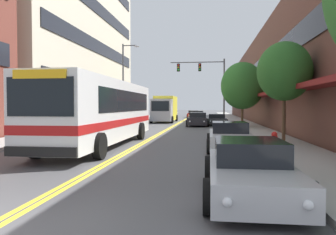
% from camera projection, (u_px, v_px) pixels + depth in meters
% --- Properties ---
extents(ground_plane, '(240.00, 240.00, 0.00)m').
position_uv_depth(ground_plane, '(182.00, 122.00, 41.63)').
color(ground_plane, '#4C4C4F').
extents(sidewalk_left, '(2.89, 106.00, 0.15)m').
position_uv_depth(sidewalk_left, '(128.00, 121.00, 42.50)').
color(sidewalk_left, '#9E9B96').
rests_on(sidewalk_left, ground_plane).
extents(sidewalk_right, '(2.89, 106.00, 0.15)m').
position_uv_depth(sidewalk_right, '(237.00, 121.00, 40.75)').
color(sidewalk_right, '#9E9B96').
rests_on(sidewalk_right, ground_plane).
extents(centre_line, '(0.34, 106.00, 0.01)m').
position_uv_depth(centre_line, '(182.00, 121.00, 41.63)').
color(centre_line, yellow).
rests_on(centre_line, ground_plane).
extents(office_tower_left, '(12.08, 28.42, 25.30)m').
position_uv_depth(office_tower_left, '(49.00, 12.00, 37.17)').
color(office_tower_left, beige).
rests_on(office_tower_left, ground_plane).
extents(storefront_row_right, '(9.10, 68.00, 9.71)m').
position_uv_depth(storefront_row_right, '(285.00, 82.00, 39.87)').
color(storefront_row_right, brown).
rests_on(storefront_row_right, ground_plane).
extents(city_bus, '(2.82, 11.94, 3.17)m').
position_uv_depth(city_bus, '(103.00, 110.00, 16.25)').
color(city_bus, silver).
rests_on(city_bus, ground_plane).
extents(car_slate_blue_parked_left_mid, '(2.05, 4.35, 1.35)m').
position_uv_depth(car_slate_blue_parked_left_mid, '(137.00, 118.00, 35.98)').
color(car_slate_blue_parked_left_mid, '#475675').
rests_on(car_slate_blue_parked_left_mid, ground_plane).
extents(car_navy_parked_left_far, '(2.09, 4.49, 1.29)m').
position_uv_depth(car_navy_parked_left_far, '(117.00, 122.00, 28.31)').
color(car_navy_parked_left_far, '#19234C').
rests_on(car_navy_parked_left_far, ground_plane).
extents(car_silver_parked_right_foreground, '(1.97, 4.42, 1.23)m').
position_uv_depth(car_silver_parked_right_foreground, '(250.00, 170.00, 7.12)').
color(car_silver_parked_right_foreground, '#B7B7BC').
rests_on(car_silver_parked_right_foreground, ground_plane).
extents(car_white_parked_right_mid, '(2.03, 4.71, 1.25)m').
position_uv_depth(car_white_parked_right_mid, '(230.00, 137.00, 14.70)').
color(car_white_parked_right_mid, white).
rests_on(car_white_parked_right_mid, ground_plane).
extents(car_dark_grey_parked_right_far, '(2.15, 4.18, 1.16)m').
position_uv_depth(car_dark_grey_parked_right_far, '(217.00, 120.00, 33.73)').
color(car_dark_grey_parked_right_far, '#38383D').
rests_on(car_dark_grey_parked_right_far, ground_plane).
extents(car_red_moving_lead, '(2.06, 4.30, 1.23)m').
position_uv_depth(car_red_moving_lead, '(193.00, 114.00, 55.21)').
color(car_red_moving_lead, maroon).
rests_on(car_red_moving_lead, ground_plane).
extents(car_champagne_moving_second, '(2.20, 4.52, 1.33)m').
position_uv_depth(car_champagne_moving_second, '(197.00, 116.00, 42.83)').
color(car_champagne_moving_second, beige).
rests_on(car_champagne_moving_second, ground_plane).
extents(car_charcoal_moving_third, '(2.14, 4.78, 1.33)m').
position_uv_depth(car_charcoal_moving_third, '(198.00, 120.00, 32.42)').
color(car_charcoal_moving_third, '#232328').
rests_on(car_charcoal_moving_third, ground_plane).
extents(box_truck, '(2.68, 7.33, 3.18)m').
position_uv_depth(box_truck, '(165.00, 109.00, 40.09)').
color(box_truck, '#B7B7BC').
rests_on(box_truck, ground_plane).
extents(traffic_signal_mast, '(6.37, 0.38, 7.46)m').
position_uv_depth(traffic_signal_mast, '(207.00, 78.00, 38.23)').
color(traffic_signal_mast, '#47474C').
rests_on(traffic_signal_mast, ground_plane).
extents(street_lamp_left_far, '(1.78, 0.28, 8.31)m').
position_uv_depth(street_lamp_left_far, '(125.00, 78.00, 33.56)').
color(street_lamp_left_far, '#47474C').
rests_on(street_lamp_left_far, ground_plane).
extents(street_tree_right_mid, '(2.70, 2.70, 5.06)m').
position_uv_depth(street_tree_right_mid, '(284.00, 71.00, 16.45)').
color(street_tree_right_mid, brown).
rests_on(street_tree_right_mid, sidewalk_right).
extents(street_tree_right_far, '(3.79, 3.79, 5.71)m').
position_uv_depth(street_tree_right_far, '(242.00, 86.00, 28.95)').
color(street_tree_right_far, brown).
rests_on(street_tree_right_far, sidewalk_right).
extents(fire_hydrant, '(0.32, 0.24, 0.86)m').
position_uv_depth(fire_hydrant, '(274.00, 143.00, 12.33)').
color(fire_hydrant, red).
rests_on(fire_hydrant, sidewalk_right).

